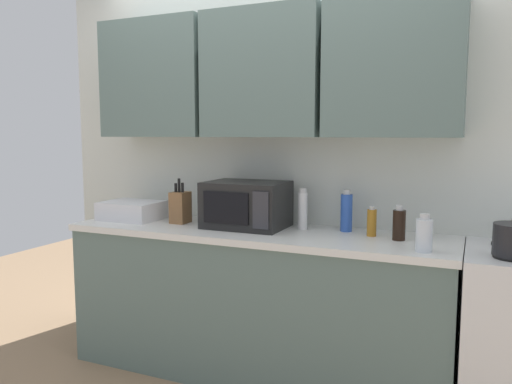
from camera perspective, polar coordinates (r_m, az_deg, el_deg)
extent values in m
cube|color=silver|center=(3.26, 2.27, 3.65)|extent=(3.18, 0.06, 2.60)
cube|color=slate|center=(3.47, -10.92, 12.39)|extent=(0.73, 0.33, 0.75)
cube|color=slate|center=(3.11, 1.03, 13.20)|extent=(0.73, 0.33, 0.75)
cube|color=slate|center=(2.90, 15.43, 13.44)|extent=(0.73, 0.33, 0.75)
cube|color=slate|center=(3.13, -0.08, -12.76)|extent=(2.28, 0.60, 0.86)
cube|color=white|center=(3.01, -0.08, -4.66)|extent=(2.31, 0.63, 0.04)
cylinder|color=black|center=(2.88, 26.92, -5.36)|extent=(0.18, 0.18, 0.01)
cube|color=black|center=(3.07, -1.08, -1.42)|extent=(0.48, 0.36, 0.28)
cube|color=black|center=(2.92, -3.46, -1.84)|extent=(0.29, 0.01, 0.18)
cube|color=#2D2D33|center=(2.83, 0.53, -2.10)|extent=(0.10, 0.01, 0.21)
cube|color=silver|center=(3.46, -13.89, -2.04)|extent=(0.38, 0.30, 0.12)
cube|color=brown|center=(3.25, -8.59, -1.75)|extent=(0.10, 0.12, 0.20)
cylinder|color=black|center=(3.24, -9.10, 0.49)|extent=(0.02, 0.02, 0.06)
cylinder|color=black|center=(3.22, -8.73, 0.75)|extent=(0.02, 0.02, 0.09)
cylinder|color=black|center=(3.21, -8.35, 0.51)|extent=(0.02, 0.02, 0.06)
cylinder|color=silver|center=(2.57, 18.54, -4.70)|extent=(0.08, 0.08, 0.16)
cylinder|color=silver|center=(2.55, 18.61, -2.65)|extent=(0.05, 0.05, 0.03)
cylinder|color=black|center=(2.80, 15.94, -3.65)|extent=(0.07, 0.07, 0.16)
cylinder|color=silver|center=(2.79, 16.00, -1.72)|extent=(0.04, 0.04, 0.03)
cylinder|color=white|center=(3.01, 5.32, -2.18)|extent=(0.06, 0.06, 0.22)
cylinder|color=silver|center=(2.99, 5.35, 0.17)|extent=(0.04, 0.04, 0.03)
cylinder|color=#AD701E|center=(2.88, 13.01, -3.43)|extent=(0.05, 0.05, 0.15)
cylinder|color=silver|center=(2.86, 13.05, -1.78)|extent=(0.03, 0.03, 0.02)
cylinder|color=#2D56B7|center=(2.98, 10.23, -2.35)|extent=(0.07, 0.07, 0.22)
cylinder|color=silver|center=(2.97, 10.28, 0.01)|extent=(0.04, 0.04, 0.03)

